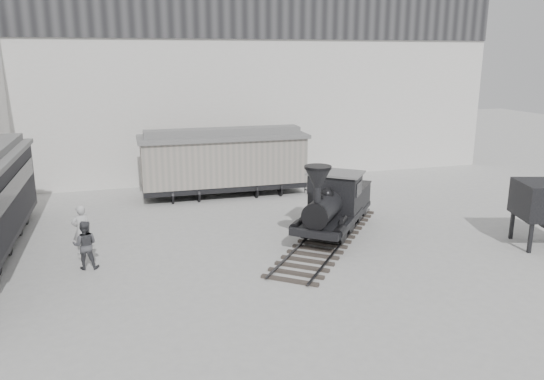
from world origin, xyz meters
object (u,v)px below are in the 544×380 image
object	(u,v)px
boxcar	(224,161)
locomotive	(333,207)
visitor_a	(82,230)
visitor_b	(85,245)

from	to	relation	value
boxcar	locomotive	bearing A→B (deg)	-67.33
locomotive	boxcar	world-z (taller)	boxcar
visitor_a	visitor_b	size ratio (longest dim) A/B	1.09
locomotive	boxcar	bearing A→B (deg)	150.16
boxcar	visitor_a	world-z (taller)	boxcar
boxcar	visitor_b	distance (m)	10.63
visitor_a	visitor_b	xyz separation A→B (m)	(0.17, -1.49, -0.08)
visitor_a	locomotive	bearing A→B (deg)	158.50
locomotive	visitor_a	xyz separation A→B (m)	(-9.67, 0.69, -0.25)
locomotive	visitor_b	bearing A→B (deg)	-136.34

